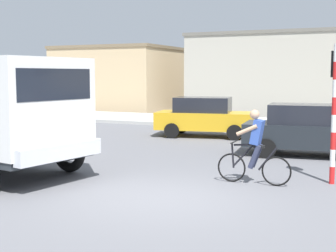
{
  "coord_description": "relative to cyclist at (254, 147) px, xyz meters",
  "views": [
    {
      "loc": [
        4.01,
        -8.62,
        2.51
      ],
      "look_at": [
        -1.02,
        2.5,
        1.2
      ],
      "focal_mm": 51.23,
      "sensor_mm": 36.0,
      "label": 1
    }
  ],
  "objects": [
    {
      "name": "ground_plane",
      "position": [
        -1.35,
        -2.08,
        -0.86
      ],
      "size": [
        120.0,
        120.0,
        0.0
      ],
      "primitive_type": "plane",
      "color": "slate"
    },
    {
      "name": "sidewalk_far",
      "position": [
        -1.35,
        13.07,
        -0.78
      ],
      "size": [
        80.0,
        5.0,
        0.16
      ],
      "primitive_type": "cube",
      "color": "#ADADA8",
      "rests_on": "ground"
    },
    {
      "name": "cyclist",
      "position": [
        0.0,
        0.0,
        0.0
      ],
      "size": [
        1.73,
        0.5,
        1.72
      ],
      "color": "black",
      "rests_on": "ground"
    },
    {
      "name": "traffic_light_pole",
      "position": [
        1.64,
        0.84,
        1.2
      ],
      "size": [
        0.24,
        0.43,
        3.2
      ],
      "color": "red",
      "rests_on": "ground"
    },
    {
      "name": "car_red_near",
      "position": [
        0.58,
        4.5,
        -0.05
      ],
      "size": [
        4.16,
        2.2,
        1.6
      ],
      "color": "#1E2328",
      "rests_on": "ground"
    },
    {
      "name": "car_far_side",
      "position": [
        -3.94,
        7.59,
        -0.05
      ],
      "size": [
        4.24,
        2.4,
        1.6
      ],
      "color": "gold",
      "rests_on": "ground"
    },
    {
      "name": "building_corner_left",
      "position": [
        -15.0,
        19.8,
        1.38
      ],
      "size": [
        7.92,
        6.87,
        4.49
      ],
      "color": "#D1B284",
      "rests_on": "ground"
    },
    {
      "name": "building_mid_block",
      "position": [
        -3.84,
        20.45,
        1.68
      ],
      "size": [
        10.14,
        6.83,
        5.09
      ],
      "color": "#B2AD9E",
      "rests_on": "ground"
    }
  ]
}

